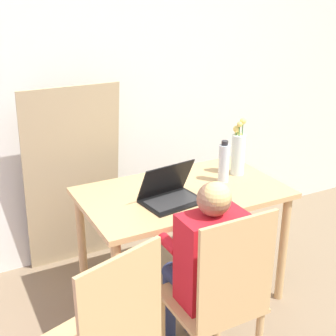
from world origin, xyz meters
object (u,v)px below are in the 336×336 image
chair_occupied (219,299)px  laptop (170,192)px  person_seated (205,257)px  flower_vase (238,151)px  water_bottle (224,163)px

chair_occupied → laptop: 0.64m
person_seated → flower_vase: (0.58, 0.58, 0.24)m
chair_occupied → water_bottle: size_ratio=3.70×
laptop → chair_occupied: bearing=-101.5°
chair_occupied → flower_vase: 1.00m
chair_occupied → person_seated: bearing=-90.0°
laptop → flower_vase: size_ratio=0.95×
person_seated → laptop: person_seated is taller
laptop → flower_vase: (0.54, 0.15, 0.10)m
chair_occupied → water_bottle: bearing=-124.6°
person_seated → flower_vase: bearing=-135.6°
laptop → water_bottle: 0.42m
laptop → flower_vase: 0.57m
person_seated → water_bottle: 0.72m
laptop → water_bottle: (0.40, 0.09, 0.07)m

